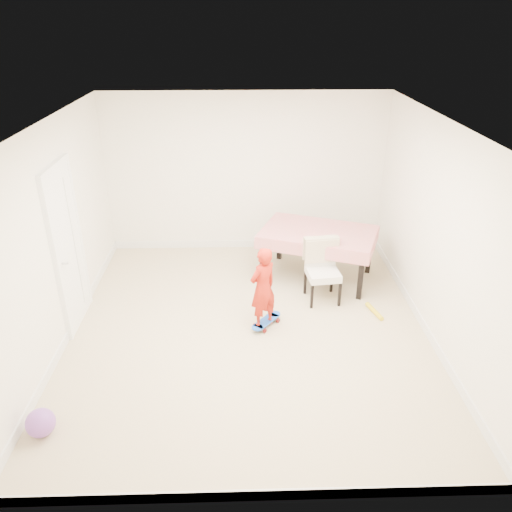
{
  "coord_description": "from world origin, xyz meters",
  "views": [
    {
      "loc": [
        -0.06,
        -5.32,
        3.68
      ],
      "look_at": [
        0.1,
        0.2,
        0.95
      ],
      "focal_mm": 35.0,
      "sensor_mm": 36.0,
      "label": 1
    }
  ],
  "objects_px": {
    "dining_table": "(317,254)",
    "dining_chair": "(323,272)",
    "skateboard": "(266,323)",
    "balloon": "(41,423)",
    "child": "(263,290)"
  },
  "relations": [
    {
      "from": "dining_table",
      "to": "dining_chair",
      "type": "distance_m",
      "value": 0.67
    },
    {
      "from": "dining_table",
      "to": "skateboard",
      "type": "xyz_separation_m",
      "value": [
        -0.83,
        -1.29,
        -0.34
      ]
    },
    {
      "from": "skateboard",
      "to": "dining_table",
      "type": "bearing_deg",
      "value": 6.03
    },
    {
      "from": "skateboard",
      "to": "dining_chair",
      "type": "bearing_deg",
      "value": -13.81
    },
    {
      "from": "dining_table",
      "to": "dining_chair",
      "type": "bearing_deg",
      "value": -69.91
    },
    {
      "from": "dining_table",
      "to": "balloon",
      "type": "height_order",
      "value": "dining_table"
    },
    {
      "from": "dining_chair",
      "to": "child",
      "type": "bearing_deg",
      "value": -149.35
    },
    {
      "from": "child",
      "to": "balloon",
      "type": "distance_m",
      "value": 2.84
    },
    {
      "from": "skateboard",
      "to": "balloon",
      "type": "height_order",
      "value": "balloon"
    },
    {
      "from": "dining_chair",
      "to": "balloon",
      "type": "bearing_deg",
      "value": -148.53
    },
    {
      "from": "dining_chair",
      "to": "balloon",
      "type": "xyz_separation_m",
      "value": [
        -3.06,
        -2.41,
        -0.3
      ]
    },
    {
      "from": "dining_chair",
      "to": "balloon",
      "type": "distance_m",
      "value": 3.9
    },
    {
      "from": "dining_chair",
      "to": "child",
      "type": "relative_size",
      "value": 0.82
    },
    {
      "from": "dining_chair",
      "to": "child",
      "type": "height_order",
      "value": "child"
    },
    {
      "from": "balloon",
      "to": "skateboard",
      "type": "bearing_deg",
      "value": 38.4
    }
  ]
}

